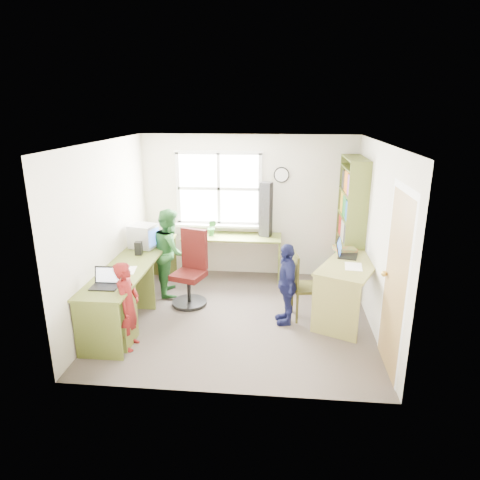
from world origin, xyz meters
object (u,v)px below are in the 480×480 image
Objects in this scene: l_desk at (139,291)px; person_green at (171,252)px; person_navy at (287,284)px; right_desk at (352,277)px; laptop_right at (344,252)px; person_red at (128,306)px; wooden_chair at (303,283)px; swivel_chair at (191,273)px; potted_plant at (212,228)px; bookshelf at (350,228)px; cd_tower at (266,210)px; crt_monitor at (144,236)px; laptop_left at (106,282)px.

person_green reaches higher than l_desk.
person_navy is at bearing -128.57° from person_green.
laptop_right reaches higher than right_desk.
person_red is (-2.70, -1.32, -0.32)m from laptop_right.
swivel_chair is at bearing 159.07° from wooden_chair.
potted_plant is at bearing 174.76° from right_desk.
bookshelf is 1.87× the size of person_navy.
person_red is 0.98× the size of person_navy.
person_green is (0.18, 1.01, 0.22)m from l_desk.
potted_plant reaches higher than right_desk.
bookshelf is 2.32× the size of cd_tower.
wooden_chair is 2.32× the size of laptop_right.
laptop_left is (-0.00, -1.47, -0.13)m from crt_monitor.
cd_tower is (-1.15, 1.07, 0.33)m from laptop_right.
person_red is at bearing -134.14° from right_desk.
swivel_chair is 2.53× the size of crt_monitor.
person_red reaches higher than l_desk.
l_desk is at bearing 65.73° from laptop_left.
swivel_chair is 1.10m from potted_plant.
person_green is (0.39, 0.06, -0.26)m from crt_monitor.
right_desk is 3.52× the size of crt_monitor.
wooden_chair is at bearing 0.27° from crt_monitor.
crt_monitor is (-3.07, 0.49, 0.35)m from right_desk.
cd_tower reaches higher than laptop_left.
person_green is (0.40, 1.53, -0.12)m from laptop_left.
person_green is 1.20× the size of person_navy.
cd_tower is (1.83, 0.82, 0.27)m from crt_monitor.
laptop_right is at bearing 20.44° from wooden_chair.
swivel_chair is at bearing -145.25° from person_green.
laptop_left reaches higher than l_desk.
person_navy is (1.24, -1.49, -0.33)m from potted_plant.
cd_tower is at bearing 5.61° from potted_plant.
right_desk is 1.39× the size of swivel_chair.
wooden_chair is 0.76m from laptop_right.
person_navy is (-0.81, -0.50, -0.31)m from laptop_right.
right_desk is 1.90m from cd_tower.
cd_tower reaches higher than person_red.
person_red is (-2.79, -1.09, -0.04)m from right_desk.
cd_tower is (-0.57, 1.41, 0.69)m from wooden_chair.
person_navy is at bearing -127.75° from bookshelf.
person_navy is (1.40, -0.48, 0.08)m from swivel_chair.
person_green is at bearing -167.13° from right_desk.
cd_tower is at bearing -176.89° from person_navy.
person_green is at bearing -132.83° from cd_tower.
cd_tower is (-1.34, 0.30, 0.20)m from bookshelf.
right_desk is at bearing -146.66° from laptop_right.
right_desk is 1.38× the size of person_navy.
potted_plant is 0.89m from person_green.
potted_plant is at bearing 65.40° from laptop_left.
laptop_left reaches higher than right_desk.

